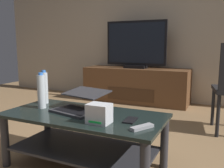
{
  "coord_description": "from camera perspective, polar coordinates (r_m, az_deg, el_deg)",
  "views": [
    {
      "loc": [
        0.93,
        -1.46,
        0.92
      ],
      "look_at": [
        0.0,
        0.53,
        0.57
      ],
      "focal_mm": 39.16,
      "sensor_mm": 36.0,
      "label": 1
    }
  ],
  "objects": [
    {
      "name": "ground_plane",
      "position": [
        1.96,
        -7.01,
        -18.93
      ],
      "size": [
        7.68,
        7.68,
        0.0
      ],
      "primitive_type": "plane",
      "color": "olive"
    },
    {
      "name": "cell_phone",
      "position": [
        1.65,
        4.3,
        -8.42
      ],
      "size": [
        0.08,
        0.14,
        0.01
      ],
      "primitive_type": "cube",
      "rotation": [
        0.0,
        0.0,
        0.07
      ],
      "color": "black",
      "rests_on": "coffee_table"
    },
    {
      "name": "back_wall",
      "position": [
        4.15,
        12.4,
        15.58
      ],
      "size": [
        6.4,
        0.12,
        2.8
      ],
      "primitive_type": "cube",
      "color": "#B2A38C",
      "rests_on": "ground"
    },
    {
      "name": "television",
      "position": [
        3.9,
        5.58,
        8.94
      ],
      "size": [
        0.97,
        0.2,
        0.74
      ],
      "color": "black",
      "rests_on": "media_cabinet"
    },
    {
      "name": "water_bottle_near",
      "position": [
        2.19,
        -15.54,
        -0.81
      ],
      "size": [
        0.06,
        0.06,
        0.29
      ],
      "color": "silver",
      "rests_on": "coffee_table"
    },
    {
      "name": "router_box",
      "position": [
        1.59,
        -3.01,
        -6.9
      ],
      "size": [
        0.15,
        0.12,
        0.13
      ],
      "color": "silver",
      "rests_on": "coffee_table"
    },
    {
      "name": "media_cabinet",
      "position": [
        3.98,
        5.54,
        -0.23
      ],
      "size": [
        1.68,
        0.52,
        0.55
      ],
      "color": "brown",
      "rests_on": "ground"
    },
    {
      "name": "coffee_table",
      "position": [
        1.86,
        -6.58,
        -10.79
      ],
      "size": [
        1.2,
        0.58,
        0.42
      ],
      "color": "black",
      "rests_on": "ground"
    },
    {
      "name": "water_bottle_far",
      "position": [
        2.03,
        -16.17,
        -1.64
      ],
      "size": [
        0.06,
        0.06,
        0.29
      ],
      "color": "silver",
      "rests_on": "coffee_table"
    },
    {
      "name": "tv_remote",
      "position": [
        1.51,
        7.02,
        -9.98
      ],
      "size": [
        0.12,
        0.16,
        0.02
      ],
      "primitive_type": "cube",
      "rotation": [
        0.0,
        0.0,
        -0.52
      ],
      "color": "#99999E",
      "rests_on": "coffee_table"
    },
    {
      "name": "laptop",
      "position": [
        1.9,
        -7.56,
        -4.5
      ],
      "size": [
        0.41,
        0.42,
        0.15
      ],
      "color": "#333338",
      "rests_on": "coffee_table"
    }
  ]
}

